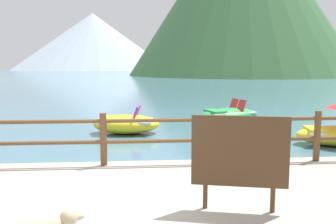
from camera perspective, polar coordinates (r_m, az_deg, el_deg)
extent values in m
plane|color=#477084|center=(44.88, -5.35, 4.69)|extent=(200.00, 200.00, 0.00)
cylinder|color=brown|center=(6.54, -10.21, -4.30)|extent=(0.12, 0.12, 0.95)
cylinder|color=brown|center=(7.30, 22.60, -3.53)|extent=(0.12, 0.12, 0.95)
cylinder|color=brown|center=(6.48, -10.27, -1.42)|extent=(23.80, 0.07, 0.07)
cylinder|color=brown|center=(6.55, -10.20, -4.71)|extent=(23.80, 0.07, 0.07)
cube|color=silver|center=(4.50, 11.31, -6.14)|extent=(1.08, 0.29, 0.80)
cube|color=#4C331E|center=(4.48, 11.32, -6.18)|extent=(1.16, 0.30, 0.88)
cylinder|color=#4C331E|center=(4.67, 5.93, -12.92)|extent=(0.06, 0.06, 0.35)
cylinder|color=#4C331E|center=(4.71, 16.28, -13.01)|extent=(0.06, 0.06, 0.35)
sphere|color=tan|center=(4.20, -15.42, -15.77)|extent=(0.20, 0.20, 0.20)
ellipsoid|color=tan|center=(4.23, -13.92, -15.82)|extent=(0.14, 0.12, 0.08)
cube|color=yellow|center=(10.70, 22.42, -2.62)|extent=(0.65, 0.87, 0.12)
ellipsoid|color=yellow|center=(11.64, -6.62, -1.93)|extent=(2.26, 1.53, 0.60)
cube|color=silver|center=(11.62, -6.62, -1.42)|extent=(1.77, 1.24, 0.06)
cube|color=purple|center=(11.84, -5.68, -0.90)|extent=(0.44, 0.44, 0.08)
cube|color=purple|center=(11.79, -4.83, 0.16)|extent=(0.25, 0.42, 0.43)
cube|color=purple|center=(11.33, -6.02, -1.28)|extent=(0.44, 0.44, 0.08)
cube|color=purple|center=(11.28, -5.13, -0.18)|extent=(0.25, 0.42, 0.43)
cube|color=yellow|center=(11.71, -9.46, -1.11)|extent=(0.57, 0.96, 0.12)
ellipsoid|color=green|center=(14.27, 9.74, -0.41)|extent=(2.66, 1.99, 0.51)
cube|color=silver|center=(14.26, 9.75, -0.05)|extent=(2.09, 1.61, 0.06)
cube|color=red|center=(14.57, 9.80, 0.39)|extent=(0.50, 0.50, 0.08)
cube|color=red|center=(14.64, 10.42, 1.27)|extent=(0.31, 0.44, 0.43)
cube|color=red|center=(14.11, 10.94, 0.13)|extent=(0.50, 0.50, 0.08)
cube|color=red|center=(14.18, 11.58, 1.04)|extent=(0.31, 0.44, 0.43)
cube|color=green|center=(13.93, 7.46, 0.06)|extent=(0.78, 1.06, 0.12)
cone|color=#386038|center=(82.49, 3.93, 13.58)|extent=(25.75, 25.75, 21.85)
cone|color=#9EADBC|center=(155.52, -11.83, 10.86)|extent=(65.23, 65.23, 23.32)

